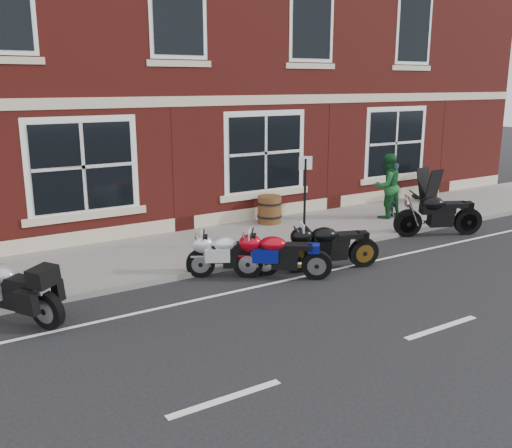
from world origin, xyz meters
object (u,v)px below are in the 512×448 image
Objects in this scene: pedestrian_right at (387,186)px; barrel_planter at (269,209)px; a_board_sign at (429,185)px; parking_sign at (305,196)px; moto_sport_red at (280,254)px; moto_sport_black at (329,245)px; pedestrian_left at (391,190)px; moto_naked_black at (436,213)px; moto_sport_silver at (231,253)px; moto_touring_silver at (11,286)px.

pedestrian_right is 3.43m from barrel_planter.
a_board_sign is 7.04m from parking_sign.
a_board_sign is at bearing -30.42° from moto_sport_red.
moto_sport_black is 1.31× the size of pedestrian_left.
barrel_planter is (0.97, 3.71, -0.05)m from moto_sport_black.
barrel_planter is (-6.00, 0.27, -0.16)m from a_board_sign.
moto_sport_red is 0.76× the size of moto_naked_black.
parking_sign reaches higher than a_board_sign.
moto_sport_silver is at bearing 114.94° from moto_naked_black.
pedestrian_right is at bearing -41.16° from moto_sport_black.
parking_sign reaches higher than moto_sport_silver.
moto_sport_red is 0.95× the size of moto_sport_silver.
barrel_planter is (-3.16, 1.23, -0.53)m from pedestrian_right.
moto_sport_red is at bearing 28.19° from pedestrian_right.
pedestrian_left reaches higher than moto_naked_black.
moto_naked_black is 1.78m from pedestrian_left.
moto_naked_black is 1.39× the size of pedestrian_left.
pedestrian_right reaches higher than moto_sport_black.
moto_sport_silver is 0.80× the size of moto_naked_black.
moto_sport_black is 1.93× the size of a_board_sign.
pedestrian_right is 3.02m from a_board_sign.
pedestrian_left is 1.47× the size of a_board_sign.
moto_sport_black is at bearing 35.01° from pedestrian_right.
pedestrian_left is at bearing 21.42° from moto_naked_black.
a_board_sign is (2.74, 1.00, -0.25)m from pedestrian_left.
moto_sport_red is 1.18m from moto_sport_black.
barrel_planter is at bearing 71.41° from moto_naked_black.
moto_sport_silver is at bearing -169.37° from a_board_sign.
moto_touring_silver is 10.22m from moto_naked_black.
pedestrian_left is 2.09× the size of barrel_planter.
moto_sport_silver is 0.82× the size of parking_sign.
moto_naked_black is at bearing -43.91° from barrel_planter.
barrel_planter is at bearing 3.17° from moto_sport_black.
parking_sign reaches higher than pedestrian_left.
moto_sport_red is 2.07m from parking_sign.
moto_sport_silver is 6.06m from moto_naked_black.
moto_touring_silver is 4.98m from moto_sport_red.
pedestrian_right is at bearing 24.70° from moto_naked_black.
pedestrian_right reaches higher than moto_sport_silver.
moto_sport_silver is 6.42m from pedestrian_left.
moto_touring_silver is 0.94× the size of moto_sport_black.
pedestrian_right is 0.85× the size of parking_sign.
moto_sport_black is 3.84m from barrel_planter.
pedestrian_left is (0.12, 1.75, 0.30)m from moto_naked_black.
a_board_sign is (8.15, 3.35, 0.14)m from moto_sport_red.
moto_sport_black is at bearing -104.58° from barrel_planter.
parking_sign is (-3.92, -1.17, 0.45)m from pedestrian_left.
a_board_sign is 1.42× the size of barrel_planter.
pedestrian_right is at bearing -20.90° from moto_touring_silver.
moto_touring_silver is 7.66m from barrel_planter.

